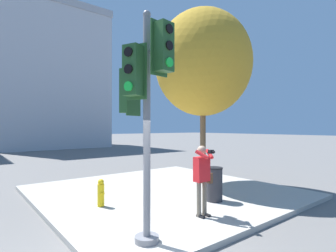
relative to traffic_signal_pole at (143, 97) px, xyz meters
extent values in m
cube|color=#ADA89E|center=(2.93, 3.18, -2.87)|extent=(8.00, 8.00, 0.14)
cylinder|color=slate|center=(0.11, 0.05, -2.74)|extent=(0.48, 0.48, 0.12)
cylinder|color=slate|center=(0.11, 0.05, -0.55)|extent=(0.14, 0.14, 4.27)
sphere|color=slate|center=(0.11, 0.05, 1.62)|extent=(0.16, 0.16, 0.16)
cylinder|color=slate|center=(0.04, 0.25, 0.16)|extent=(0.14, 0.28, 0.05)
cube|color=#234C23|center=(-0.04, 0.49, 0.16)|extent=(0.36, 0.32, 0.90)
cube|color=#234C23|center=(0.00, 0.37, 0.16)|extent=(0.41, 0.16, 1.02)
cylinder|color=black|center=(-0.08, 0.62, 0.46)|extent=(0.17, 0.08, 0.17)
cylinder|color=black|center=(-0.08, 0.62, 0.16)|extent=(0.17, 0.08, 0.17)
cylinder|color=green|center=(-0.08, 0.62, -0.14)|extent=(0.17, 0.08, 0.17)
cylinder|color=slate|center=(0.14, -0.16, 0.89)|extent=(0.09, 0.28, 0.05)
cube|color=#234C23|center=(0.18, -0.42, 0.89)|extent=(0.33, 0.28, 0.90)
cube|color=#234C23|center=(0.16, -0.29, 0.89)|extent=(0.42, 0.08, 1.02)
cylinder|color=black|center=(0.19, -0.55, 1.19)|extent=(0.17, 0.05, 0.17)
cylinder|color=black|center=(0.19, -0.55, 0.89)|extent=(0.17, 0.05, 0.17)
cylinder|color=green|center=(0.19, -0.55, 0.59)|extent=(0.17, 0.05, 0.17)
cylinder|color=slate|center=(-0.08, -0.04, 0.44)|extent=(0.28, 0.16, 0.05)
cube|color=#234C23|center=(-0.32, -0.15, 0.44)|extent=(0.34, 0.37, 0.90)
cube|color=#234C23|center=(-0.20, -0.09, 0.44)|extent=(0.19, 0.39, 1.02)
cylinder|color=black|center=(-0.44, -0.20, 0.74)|extent=(0.10, 0.17, 0.17)
cylinder|color=black|center=(-0.44, -0.20, 0.44)|extent=(0.10, 0.17, 0.17)
cylinder|color=green|center=(-0.44, -0.20, 0.14)|extent=(0.10, 0.17, 0.17)
cube|color=black|center=(1.92, 0.36, -2.78)|extent=(0.09, 0.24, 0.05)
cube|color=black|center=(2.12, 0.36, -2.78)|extent=(0.09, 0.24, 0.05)
cylinder|color=#6B6051|center=(1.92, 0.42, -2.37)|extent=(0.11, 0.11, 0.87)
cylinder|color=#6B6051|center=(2.12, 0.42, -2.37)|extent=(0.11, 0.11, 0.87)
cube|color=red|center=(2.02, 0.42, -1.63)|extent=(0.40, 0.22, 0.62)
sphere|color=tan|center=(2.02, 0.42, -1.15)|extent=(0.22, 0.22, 0.22)
cube|color=black|center=(2.02, 0.11, -1.17)|extent=(0.12, 0.10, 0.09)
cylinder|color=black|center=(2.02, 0.04, -1.17)|extent=(0.06, 0.08, 0.06)
cylinder|color=red|center=(1.89, 0.28, -1.25)|extent=(0.23, 0.35, 0.23)
cylinder|color=red|center=(2.16, 0.28, -1.25)|extent=(0.23, 0.35, 0.23)
cube|color=brown|center=(2.30, 0.44, -1.89)|extent=(0.10, 0.20, 0.26)
cylinder|color=brown|center=(4.88, 3.12, -1.08)|extent=(0.23, 0.23, 3.45)
ellipsoid|color=#BC8E28|center=(4.88, 3.12, 2.00)|extent=(3.85, 3.85, 4.24)
cylinder|color=yellow|center=(0.38, 2.76, -2.49)|extent=(0.19, 0.19, 0.63)
sphere|color=yellow|center=(0.38, 2.76, -2.12)|extent=(0.17, 0.17, 0.17)
cylinder|color=yellow|center=(0.38, 2.63, -2.42)|extent=(0.09, 0.06, 0.09)
cylinder|color=#2D2D33|center=(3.30, 1.14, -2.32)|extent=(0.50, 0.50, 0.97)
cylinder|color=black|center=(3.30, 1.14, -1.81)|extent=(0.53, 0.53, 0.04)
cube|color=#BCBCC1|center=(5.62, 29.80, 4.75)|extent=(11.55, 11.14, 15.39)
cube|color=#A3A3A8|center=(5.62, 29.80, 12.85)|extent=(11.75, 11.34, 0.80)
camera|label=1|loc=(-2.74, -4.19, -0.58)|focal=28.00mm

